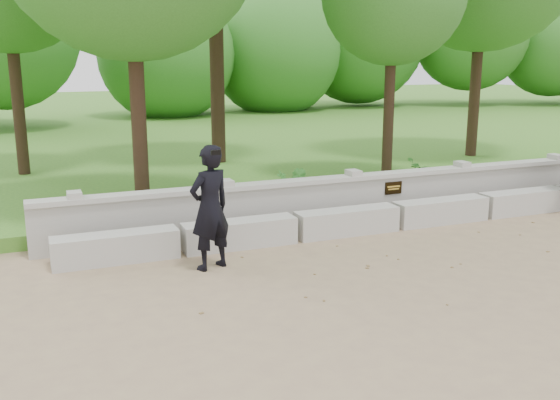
{
  "coord_description": "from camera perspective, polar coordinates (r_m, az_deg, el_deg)",
  "views": [
    {
      "loc": [
        -6.16,
        -7.49,
        3.09
      ],
      "look_at": [
        -2.57,
        1.2,
        0.91
      ],
      "focal_mm": 40.0,
      "sensor_mm": 36.0,
      "label": 1
    }
  ],
  "objects": [
    {
      "name": "ground",
      "position": [
        10.18,
        16.24,
        -5.14
      ],
      "size": [
        80.0,
        80.0,
        0.0
      ],
      "primitive_type": "plane",
      "color": "#96805C",
      "rests_on": "ground"
    },
    {
      "name": "parapet_wall",
      "position": [
        12.11,
        8.75,
        0.39
      ],
      "size": [
        12.5,
        0.35,
        0.9
      ],
      "color": "#A4A29B",
      "rests_on": "ground"
    },
    {
      "name": "man_main",
      "position": [
        9.13,
        -6.43,
        -0.71
      ],
      "size": [
        0.79,
        0.73,
        1.85
      ],
      "color": "black",
      "rests_on": "ground"
    },
    {
      "name": "shrub_c",
      "position": [
        13.98,
        12.59,
        2.4
      ],
      "size": [
        0.78,
        0.77,
        0.66
      ],
      "primitive_type": "imported",
      "rotation": [
        0.0,
        0.0,
        3.88
      ],
      "color": "#2F6D25",
      "rests_on": "lawn"
    },
    {
      "name": "shrub_a",
      "position": [
        12.83,
        0.19,
        1.52
      ],
      "size": [
        0.34,
        0.31,
        0.54
      ],
      "primitive_type": "imported",
      "rotation": [
        0.0,
        0.0,
        0.54
      ],
      "color": "#2F6D25",
      "rests_on": "lawn"
    },
    {
      "name": "concrete_bench",
      "position": [
        11.59,
        10.49,
        -1.47
      ],
      "size": [
        11.9,
        0.45,
        0.45
      ],
      "color": "#AFADA5",
      "rests_on": "ground"
    },
    {
      "name": "shrub_b",
      "position": [
        12.45,
        1.77,
        1.4
      ],
      "size": [
        0.4,
        0.44,
        0.64
      ],
      "primitive_type": "imported",
      "rotation": [
        0.0,
        0.0,
        1.97
      ],
      "color": "#2F6D25",
      "rests_on": "lawn"
    },
    {
      "name": "lawn",
      "position": [
        22.55,
        -6.44,
        5.43
      ],
      "size": [
        40.0,
        22.0,
        0.25
      ],
      "primitive_type": "cube",
      "color": "#356923",
      "rests_on": "ground"
    }
  ]
}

